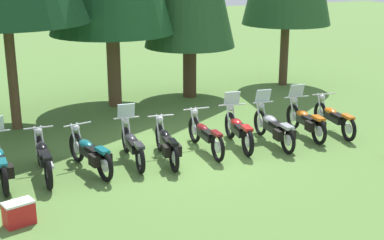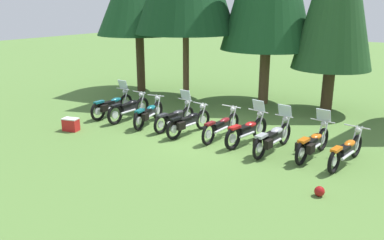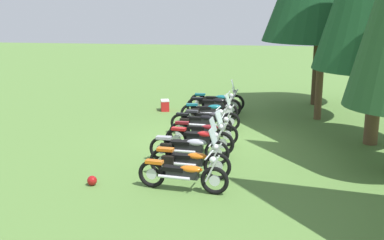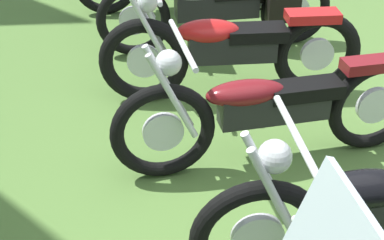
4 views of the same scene
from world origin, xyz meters
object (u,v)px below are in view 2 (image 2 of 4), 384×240
(motorcycle_5, at_px, (222,126))
(motorcycle_1, at_px, (129,108))
(motorcycle_6, at_px, (247,130))
(motorcycle_9, at_px, (346,150))
(picnic_cooler, at_px, (71,124))
(dropped_helmet, at_px, (319,191))
(motorcycle_8, at_px, (313,143))
(motorcycle_3, at_px, (175,117))
(motorcycle_0, at_px, (112,105))
(motorcycle_4, at_px, (188,122))
(motorcycle_7, at_px, (273,137))
(motorcycle_2, at_px, (148,113))

(motorcycle_5, bearing_deg, motorcycle_1, 93.32)
(motorcycle_5, distance_m, motorcycle_6, 0.97)
(motorcycle_9, bearing_deg, motorcycle_6, 98.11)
(picnic_cooler, bearing_deg, motorcycle_5, 25.09)
(picnic_cooler, relative_size, dropped_helmet, 2.51)
(motorcycle_5, xyz_separation_m, dropped_helmet, (4.07, -2.35, -0.32))
(motorcycle_5, distance_m, motorcycle_8, 3.13)
(motorcycle_3, distance_m, picnic_cooler, 3.80)
(motorcycle_1, relative_size, motorcycle_3, 1.03)
(motorcycle_3, distance_m, motorcycle_9, 6.07)
(motorcycle_0, distance_m, motorcycle_4, 3.91)
(motorcycle_4, height_order, motorcycle_7, motorcycle_7)
(motorcycle_9, bearing_deg, picnic_cooler, 112.38)
(picnic_cooler, bearing_deg, motorcycle_7, 16.93)
(dropped_helmet, bearing_deg, motorcycle_0, 166.21)
(motorcycle_5, bearing_deg, motorcycle_2, 95.85)
(motorcycle_9, bearing_deg, dropped_helmet, -172.68)
(motorcycle_4, distance_m, picnic_cooler, 4.30)
(motorcycle_1, bearing_deg, dropped_helmet, -103.73)
(motorcycle_0, bearing_deg, motorcycle_8, -90.43)
(motorcycle_2, bearing_deg, motorcycle_7, -102.26)
(dropped_helmet, bearing_deg, motorcycle_6, 142.88)
(motorcycle_0, height_order, motorcycle_9, motorcycle_0)
(picnic_cooler, height_order, dropped_helmet, picnic_cooler)
(motorcycle_3, bearing_deg, motorcycle_9, -85.90)
(motorcycle_6, xyz_separation_m, motorcycle_9, (3.12, 0.01, -0.04))
(motorcycle_5, distance_m, dropped_helmet, 4.71)
(motorcycle_4, relative_size, motorcycle_6, 1.01)
(motorcycle_5, bearing_deg, motorcycle_4, 105.85)
(motorcycle_5, distance_m, motorcycle_9, 4.09)
(motorcycle_7, relative_size, motorcycle_8, 1.06)
(motorcycle_9, xyz_separation_m, dropped_helmet, (-0.03, -2.35, -0.31))
(dropped_helmet, bearing_deg, motorcycle_4, 158.58)
(motorcycle_4, bearing_deg, motorcycle_2, 94.94)
(motorcycle_6, relative_size, motorcycle_7, 0.93)
(motorcycle_2, relative_size, dropped_helmet, 8.89)
(motorcycle_0, xyz_separation_m, motorcycle_8, (8.21, 0.09, -0.00))
(motorcycle_0, distance_m, motorcycle_8, 8.21)
(motorcycle_2, bearing_deg, motorcycle_8, -100.33)
(motorcycle_2, height_order, motorcycle_6, motorcycle_6)
(motorcycle_3, bearing_deg, motorcycle_1, 97.36)
(motorcycle_1, bearing_deg, motorcycle_0, 91.88)
(motorcycle_1, xyz_separation_m, motorcycle_3, (2.17, 0.12, -0.02))
(motorcycle_6, bearing_deg, motorcycle_3, 99.22)
(motorcycle_0, xyz_separation_m, motorcycle_7, (7.03, -0.12, 0.01))
(motorcycle_3, bearing_deg, motorcycle_0, 96.51)
(motorcycle_6, xyz_separation_m, motorcycle_7, (0.97, -0.22, 0.01))
(motorcycle_0, height_order, motorcycle_5, motorcycle_0)
(motorcycle_7, bearing_deg, motorcycle_3, 91.36)
(motorcycle_2, relative_size, motorcycle_7, 0.94)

